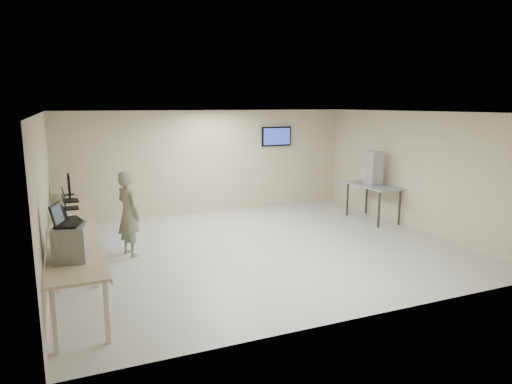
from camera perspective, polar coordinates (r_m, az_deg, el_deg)
name	(u,v)px	position (r m, az deg, el deg)	size (l,w,h in m)	color
room	(260,181)	(9.37, 0.53, 1.43)	(8.01, 7.01, 2.81)	#B9B9B9
workbench	(73,227)	(8.69, -21.86, -4.07)	(0.76, 6.00, 0.90)	#C5B889
equipment_box	(71,243)	(6.58, -22.16, -5.91)	(0.41, 0.46, 0.48)	gray
laptop_on_box	(64,220)	(6.50, -22.89, -3.25)	(0.42, 0.46, 0.30)	black
laptop_0	(70,244)	(7.13, -22.23, -6.06)	(0.35, 0.41, 0.29)	black
laptop_1	(71,229)	(7.95, -22.09, -4.36)	(0.29, 0.36, 0.27)	black
laptop_2	(68,215)	(8.96, -22.42, -2.73)	(0.37, 0.40, 0.27)	black
laptop_3	(68,205)	(9.84, -22.39, -1.55)	(0.30, 0.36, 0.28)	black
laptop_4	(68,198)	(10.58, -22.42, -0.69)	(0.34, 0.41, 0.31)	black
monitor_near	(69,188)	(10.80, -22.32, 0.46)	(0.18, 0.41, 0.41)	black
monitor_far	(69,183)	(11.31, -22.37, 1.10)	(0.21, 0.48, 0.48)	black
soldier	(129,213)	(9.31, -15.63, -2.58)	(0.62, 0.41, 1.70)	slate
side_table	(373,188)	(12.07, 14.43, 0.53)	(0.72, 1.54, 0.92)	gray
storage_bins	(373,168)	(11.98, 14.47, 2.92)	(0.33, 0.37, 0.87)	#A2A7B1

